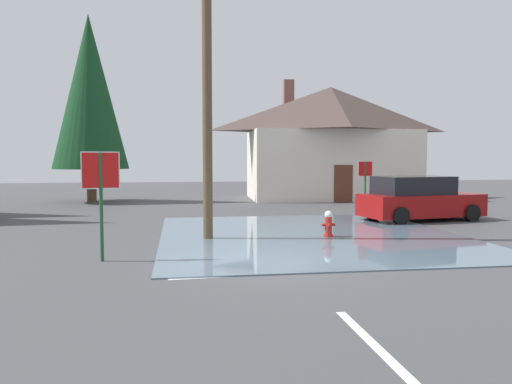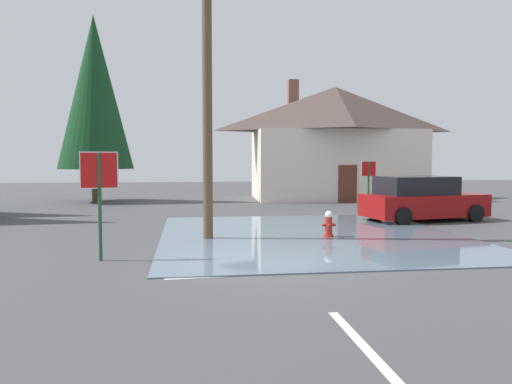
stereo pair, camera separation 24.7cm
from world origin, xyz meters
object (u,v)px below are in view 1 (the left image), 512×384
object	(u,v)px
stop_sign_far	(365,176)
pine_tree_mid_left	(90,92)
stop_sign_near	(101,182)
fire_hydrant	(328,224)
utility_pole	(207,64)
parked_car	(419,199)
house	(330,141)

from	to	relation	value
stop_sign_far	pine_tree_mid_left	distance (m)	15.16
stop_sign_near	pine_tree_mid_left	distance (m)	17.07
fire_hydrant	utility_pole	xyz separation A→B (m)	(-3.54, 0.24, 4.61)
parked_car	stop_sign_far	bearing A→B (deg)	105.06
fire_hydrant	house	distance (m)	15.18
fire_hydrant	pine_tree_mid_left	distance (m)	17.37
stop_sign_near	parked_car	size ratio (longest dim) A/B	0.52
stop_sign_far	stop_sign_near	bearing A→B (deg)	-136.54
utility_pole	pine_tree_mid_left	size ratio (longest dim) A/B	0.97
utility_pole	pine_tree_mid_left	world-z (taller)	pine_tree_mid_left
parked_car	pine_tree_mid_left	size ratio (longest dim) A/B	0.48
stop_sign_near	stop_sign_far	size ratio (longest dim) A/B	1.12
utility_pole	house	world-z (taller)	utility_pole
stop_sign_near	pine_tree_mid_left	xyz separation A→B (m)	(-2.90, 16.33, 4.07)
stop_sign_far	pine_tree_mid_left	size ratio (longest dim) A/B	0.22
stop_sign_far	house	world-z (taller)	house
stop_sign_near	utility_pole	xyz separation A→B (m)	(2.57, 2.76, 3.20)
fire_hydrant	stop_sign_far	xyz separation A→B (m)	(3.73, 6.80, 1.18)
fire_hydrant	stop_sign_far	distance (m)	7.84
utility_pole	house	distance (m)	16.16
utility_pole	stop_sign_far	bearing A→B (deg)	42.06
stop_sign_far	house	bearing A→B (deg)	84.75
utility_pole	house	bearing A→B (deg)	60.37
house	utility_pole	bearing A→B (deg)	-119.63
house	pine_tree_mid_left	size ratio (longest dim) A/B	1.03
utility_pole	stop_sign_far	size ratio (longest dim) A/B	4.32
fire_hydrant	parked_car	xyz separation A→B (m)	(4.61, 3.53, 0.41)
fire_hydrant	stop_sign_near	bearing A→B (deg)	-157.57
fire_hydrant	parked_car	distance (m)	5.82
stop_sign_near	house	world-z (taller)	house
stop_sign_far	parked_car	world-z (taller)	stop_sign_far
fire_hydrant	house	xyz separation A→B (m)	(4.41, 14.21, 2.98)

